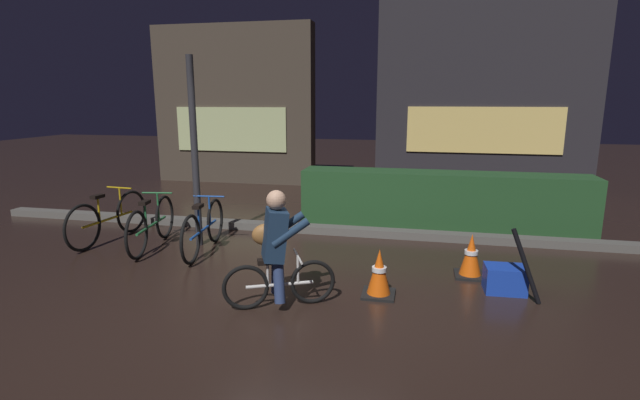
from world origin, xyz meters
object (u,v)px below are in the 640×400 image
Objects in this scene: street_post at (195,154)px; parked_bike_leftmost at (109,218)px; traffic_cone_far at (471,256)px; cyclist at (276,249)px; parked_bike_left_mid at (152,224)px; parked_bike_center_left at (204,228)px; traffic_cone_near at (379,273)px; blue_crate at (505,279)px; closed_umbrella at (526,266)px.

street_post reaches higher than parked_bike_leftmost.
cyclist is (-2.07, -1.30, 0.37)m from traffic_cone_far.
traffic_cone_far is at bearing -101.76° from parked_bike_left_mid.
street_post is 1.75m from parked_bike_leftmost.
parked_bike_center_left reaches higher than traffic_cone_far.
traffic_cone_near is at bearing -117.34° from parked_bike_center_left.
blue_crate is at bearing -50.91° from traffic_cone_far.
traffic_cone_far is at bearing -88.69° from parked_bike_leftmost.
parked_bike_center_left reaches higher than traffic_cone_near.
street_post is 3.22× the size of closed_umbrella.
closed_umbrella is (1.53, 0.15, 0.15)m from traffic_cone_near.
parked_bike_center_left is at bearing -52.50° from street_post.
cyclist reaches higher than traffic_cone_near.
street_post is at bearing -80.29° from parked_bike_leftmost.
parked_bike_leftmost is at bearing 171.92° from blue_crate.
cyclist is (1.77, -1.79, -0.74)m from street_post.
street_post reaches higher than traffic_cone_far.
parked_bike_leftmost is 5.84m from closed_umbrella.
parked_bike_center_left is 2.17m from cyclist.
street_post is 2.62m from cyclist.
closed_umbrella is (0.49, -0.66, 0.15)m from traffic_cone_far.
blue_crate is at bearing -92.61° from parked_bike_leftmost.
cyclist is (-1.02, -0.49, 0.37)m from traffic_cone_near.
traffic_cone_near is at bearing -25.00° from street_post.
traffic_cone_far is 0.64× the size of closed_umbrella.
traffic_cone_near is 0.99× the size of traffic_cone_far.
cyclist is at bearing -45.35° from street_post.
blue_crate is at bearing -52.21° from closed_umbrella.
closed_umbrella is at bearing -10.67° from cyclist.
traffic_cone_far is 1.23× the size of blue_crate.
parked_bike_center_left is at bearing 111.21° from cyclist.
parked_bike_leftmost is at bearing 164.19° from traffic_cone_near.
closed_umbrella is at bearing 5.58° from traffic_cone_near.
blue_crate is at bearing 16.17° from traffic_cone_near.
closed_umbrella is at bearing -58.24° from blue_crate.
cyclist is at bearing -140.00° from parked_bike_center_left.
cyclist is (-2.40, -0.89, 0.48)m from blue_crate.
parked_bike_left_mid is at bearing -95.37° from parked_bike_leftmost.
closed_umbrella is (0.15, -0.25, 0.25)m from blue_crate.
street_post is 4.43m from blue_crate.
traffic_cone_far is at bearing -47.49° from closed_umbrella.
cyclist reaches higher than blue_crate.
street_post is 5.10× the size of traffic_cone_near.
parked_bike_left_mid is 4.82m from blue_crate.
traffic_cone_far reaches higher than traffic_cone_near.
parked_bike_center_left is 3.08× the size of traffic_cone_near.
traffic_cone_far is (1.05, 0.81, 0.00)m from traffic_cone_near.
parked_bike_leftmost is 1.04× the size of parked_bike_center_left.
cyclist is (1.54, -1.50, 0.28)m from parked_bike_center_left.
parked_bike_center_left is at bearing -90.94° from parked_bike_leftmost.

